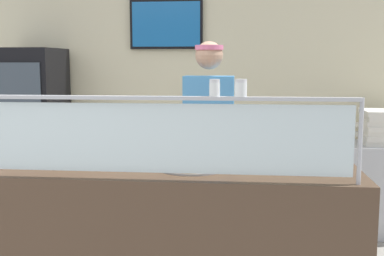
{
  "coord_description": "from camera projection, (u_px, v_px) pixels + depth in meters",
  "views": [
    {
      "loc": [
        1.52,
        -2.58,
        1.61
      ],
      "look_at": [
        1.22,
        0.43,
        1.19
      ],
      "focal_mm": 45.64,
      "sensor_mm": 36.0,
      "label": 1
    }
  ],
  "objects": [
    {
      "name": "pizza_tray",
      "position": [
        192.0,
        165.0,
        3.03
      ],
      "size": [
        0.44,
        0.44,
        0.04
      ],
      "color": "#9EA0A8",
      "rests_on": "serving_counter"
    },
    {
      "name": "drink_fridge",
      "position": [
        31.0,
        135.0,
        4.92
      ],
      "size": [
        0.62,
        0.66,
        1.74
      ],
      "color": "black",
      "rests_on": "ground"
    },
    {
      "name": "serving_counter",
      "position": [
        178.0,
        240.0,
        3.12
      ],
      "size": [
        2.26,
        0.78,
        0.95
      ],
      "primitive_type": "cube",
      "color": "#4C3828",
      "rests_on": "ground"
    },
    {
      "name": "shop_rear_unit",
      "position": [
        204.0,
        86.0,
        5.12
      ],
      "size": [
        6.66,
        0.13,
        2.7
      ],
      "color": "beige",
      "rests_on": "ground"
    },
    {
      "name": "pepper_flake_shaker",
      "position": [
        241.0,
        89.0,
        2.62
      ],
      "size": [
        0.07,
        0.07,
        0.1
      ],
      "color": "white",
      "rests_on": "sneeze_guard"
    },
    {
      "name": "pizza_server",
      "position": [
        194.0,
        163.0,
        3.01
      ],
      "size": [
        0.15,
        0.29,
        0.01
      ],
      "primitive_type": "cube",
      "rotation": [
        0.0,
        0.0,
        0.28
      ],
      "color": "#ADAFB7",
      "rests_on": "pizza_tray"
    },
    {
      "name": "sneeze_guard",
      "position": [
        169.0,
        128.0,
        2.69
      ],
      "size": [
        2.08,
        0.06,
        0.47
      ],
      "color": "#B2B5BC",
      "rests_on": "serving_counter"
    },
    {
      "name": "worker_figure",
      "position": [
        209.0,
        141.0,
        3.75
      ],
      "size": [
        0.41,
        0.5,
        1.76
      ],
      "color": "#23232D",
      "rests_on": "ground"
    },
    {
      "name": "prep_shelf",
      "position": [
        382.0,
        188.0,
        4.59
      ],
      "size": [
        0.7,
        0.55,
        0.85
      ],
      "primitive_type": "cube",
      "color": "#B7BABF",
      "rests_on": "ground"
    },
    {
      "name": "parmesan_shaker",
      "position": [
        215.0,
        89.0,
        2.64
      ],
      "size": [
        0.06,
        0.06,
        0.09
      ],
      "color": "white",
      "rests_on": "sneeze_guard"
    }
  ]
}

